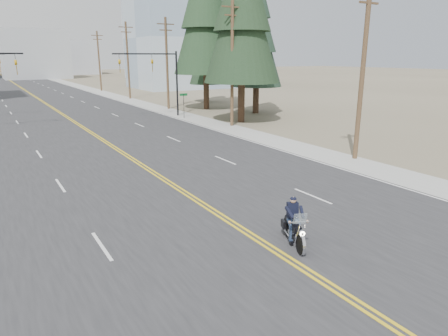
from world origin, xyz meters
name	(u,v)px	position (x,y,z in m)	size (l,w,h in m)	color
ground_plane	(285,258)	(0.00, 0.00, 0.00)	(400.00, 400.00, 0.00)	#776D56
road	(31,94)	(0.00, 70.00, 0.01)	(20.00, 200.00, 0.01)	#303033
sidewalk_right	(96,91)	(11.50, 70.00, 0.01)	(3.00, 200.00, 0.01)	#A5A5A0
traffic_mast_right	(159,71)	(8.98, 32.00, 4.94)	(7.10, 0.26, 7.00)	black
street_sign	(184,101)	(10.80, 30.00, 1.80)	(0.90, 0.06, 2.62)	black
utility_pole_a	(363,69)	(12.50, 8.00, 5.73)	(2.20, 0.30, 11.00)	brown
utility_pole_b	(232,62)	(12.50, 23.00, 5.98)	(2.20, 0.30, 11.50)	brown
utility_pole_c	(167,62)	(12.50, 38.00, 5.73)	(2.20, 0.30, 11.00)	brown
utility_pole_d	(128,59)	(12.50, 53.00, 5.98)	(2.20, 0.30, 11.50)	brown
utility_pole_e	(99,60)	(12.50, 70.00, 5.73)	(2.20, 0.30, 11.00)	brown
glass_building	(191,39)	(32.00, 70.00, 10.00)	(24.00, 16.00, 20.00)	#9EB5CC
haze_bldg_b	(35,54)	(8.00, 125.00, 7.00)	(18.00, 14.00, 14.00)	#ADB2B7
haze_bldg_c	(155,48)	(40.00, 110.00, 9.00)	(16.00, 12.00, 18.00)	#B7BCC6
haze_bldg_e	(77,58)	(25.00, 150.00, 6.00)	(14.00, 14.00, 12.00)	#B7BCC6
motorcyclist	(295,222)	(0.91, 0.65, 0.84)	(0.92, 2.15, 1.68)	black
conifer_near	(242,3)	(14.62, 24.58, 11.32)	(7.45, 7.45, 19.71)	#382619
conifer_mid	(257,34)	(19.68, 29.08, 8.90)	(5.82, 5.82, 15.51)	#382619
conifer_tall	(205,3)	(16.54, 35.36, 12.51)	(7.84, 7.84, 21.78)	#382619
conifer_far	(206,49)	(20.47, 42.46, 7.46)	(4.86, 4.86, 13.01)	#382619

